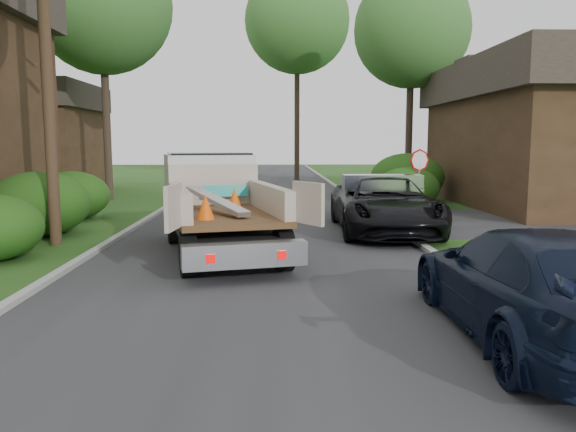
{
  "coord_description": "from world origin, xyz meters",
  "views": [
    {
      "loc": [
        0.23,
        -9.82,
        2.69
      ],
      "look_at": [
        0.56,
        1.54,
        1.2
      ],
      "focal_mm": 35.0,
      "sensor_mm": 36.0,
      "label": 1
    }
  ],
  "objects_px": {
    "tree_left_far": "(102,4)",
    "flatbed_truck": "(215,197)",
    "stop_sign": "(419,170)",
    "house_right": "(571,132)",
    "navy_suv": "(535,284)",
    "tree_right_far": "(412,30)",
    "tree_center_far": "(297,21)",
    "utility_pole": "(46,44)",
    "house_left_far": "(24,136)",
    "black_pickup": "(384,205)"
  },
  "relations": [
    {
      "from": "tree_left_far",
      "to": "flatbed_truck",
      "type": "distance_m",
      "value": 15.94
    },
    {
      "from": "stop_sign",
      "to": "tree_left_far",
      "type": "height_order",
      "value": "tree_left_far"
    },
    {
      "from": "house_right",
      "to": "navy_suv",
      "type": "xyz_separation_m",
      "value": [
        -9.2,
        -16.5,
        -2.37
      ]
    },
    {
      "from": "tree_left_far",
      "to": "navy_suv",
      "type": "bearing_deg",
      "value": -59.91
    },
    {
      "from": "tree_left_far",
      "to": "navy_suv",
      "type": "relative_size",
      "value": 2.26
    },
    {
      "from": "house_right",
      "to": "tree_right_far",
      "type": "height_order",
      "value": "tree_right_far"
    },
    {
      "from": "tree_left_far",
      "to": "tree_center_far",
      "type": "bearing_deg",
      "value": 53.84
    },
    {
      "from": "utility_pole",
      "to": "house_left_far",
      "type": "xyz_separation_m",
      "value": [
        -8.02,
        17.02,
        -2.12
      ]
    },
    {
      "from": "stop_sign",
      "to": "tree_right_far",
      "type": "height_order",
      "value": "tree_right_far"
    },
    {
      "from": "utility_pole",
      "to": "tree_left_far",
      "type": "height_order",
      "value": "tree_left_far"
    },
    {
      "from": "tree_left_far",
      "to": "black_pickup",
      "type": "relative_size",
      "value": 2.01
    },
    {
      "from": "stop_sign",
      "to": "flatbed_truck",
      "type": "xyz_separation_m",
      "value": [
        -6.43,
        -4.49,
        -0.46
      ]
    },
    {
      "from": "house_right",
      "to": "utility_pole",
      "type": "bearing_deg",
      "value": -153.99
    },
    {
      "from": "utility_pole",
      "to": "house_left_far",
      "type": "height_order",
      "value": "utility_pole"
    },
    {
      "from": "navy_suv",
      "to": "house_left_far",
      "type": "bearing_deg",
      "value": -53.85
    },
    {
      "from": "utility_pole",
      "to": "house_left_far",
      "type": "bearing_deg",
      "value": 115.23
    },
    {
      "from": "tree_right_far",
      "to": "tree_center_far",
      "type": "relative_size",
      "value": 0.79
    },
    {
      "from": "tree_right_far",
      "to": "utility_pole",
      "type": "bearing_deg",
      "value": -130.84
    },
    {
      "from": "house_left_far",
      "to": "house_right",
      "type": "bearing_deg",
      "value": -16.8
    },
    {
      "from": "tree_center_far",
      "to": "flatbed_truck",
      "type": "bearing_deg",
      "value": -97.22
    },
    {
      "from": "tree_center_far",
      "to": "flatbed_truck",
      "type": "distance_m",
      "value": 27.45
    },
    {
      "from": "stop_sign",
      "to": "tree_center_far",
      "type": "xyz_separation_m",
      "value": [
        -3.2,
        21.0,
        9.2
      ]
    },
    {
      "from": "stop_sign",
      "to": "black_pickup",
      "type": "xyz_separation_m",
      "value": [
        -1.6,
        -2.19,
        -0.93
      ]
    },
    {
      "from": "stop_sign",
      "to": "house_left_far",
      "type": "height_order",
      "value": "house_left_far"
    },
    {
      "from": "house_left_far",
      "to": "flatbed_truck",
      "type": "relative_size",
      "value": 1.11
    },
    {
      "from": "tree_center_far",
      "to": "stop_sign",
      "type": "bearing_deg",
      "value": -81.34
    },
    {
      "from": "utility_pole",
      "to": "black_pickup",
      "type": "bearing_deg",
      "value": 11.37
    },
    {
      "from": "tree_left_far",
      "to": "black_pickup",
      "type": "bearing_deg",
      "value": -42.56
    },
    {
      "from": "house_left_far",
      "to": "navy_suv",
      "type": "distance_m",
      "value": 30.08
    },
    {
      "from": "utility_pole",
      "to": "house_right",
      "type": "height_order",
      "value": "utility_pole"
    },
    {
      "from": "utility_pole",
      "to": "black_pickup",
      "type": "relative_size",
      "value": 1.65
    },
    {
      "from": "navy_suv",
      "to": "tree_center_far",
      "type": "bearing_deg",
      "value": -85.91
    },
    {
      "from": "stop_sign",
      "to": "tree_center_far",
      "type": "bearing_deg",
      "value": 98.66
    },
    {
      "from": "house_left_far",
      "to": "house_right",
      "type": "relative_size",
      "value": 0.58
    },
    {
      "from": "house_left_far",
      "to": "house_right",
      "type": "xyz_separation_m",
      "value": [
        26.5,
        -8.0,
        0.11
      ]
    },
    {
      "from": "flatbed_truck",
      "to": "navy_suv",
      "type": "relative_size",
      "value": 1.26
    },
    {
      "from": "flatbed_truck",
      "to": "tree_right_far",
      "type": "bearing_deg",
      "value": 46.86
    },
    {
      "from": "stop_sign",
      "to": "utility_pole",
      "type": "relative_size",
      "value": 0.25
    },
    {
      "from": "tree_right_far",
      "to": "tree_center_far",
      "type": "height_order",
      "value": "tree_center_far"
    },
    {
      "from": "utility_pole",
      "to": "flatbed_truck",
      "type": "height_order",
      "value": "utility_pole"
    },
    {
      "from": "utility_pole",
      "to": "tree_center_far",
      "type": "xyz_separation_m",
      "value": [
        7.48,
        25.02,
        5.81
      ]
    },
    {
      "from": "flatbed_truck",
      "to": "navy_suv",
      "type": "xyz_separation_m",
      "value": [
        5.03,
        -7.01,
        -0.53
      ]
    },
    {
      "from": "black_pickup",
      "to": "house_right",
      "type": "bearing_deg",
      "value": 38.66
    },
    {
      "from": "house_left_far",
      "to": "tree_center_far",
      "type": "bearing_deg",
      "value": 27.3
    },
    {
      "from": "house_left_far",
      "to": "flatbed_truck",
      "type": "bearing_deg",
      "value": -54.95
    },
    {
      "from": "stop_sign",
      "to": "house_left_far",
      "type": "bearing_deg",
      "value": 145.19
    },
    {
      "from": "navy_suv",
      "to": "black_pickup",
      "type": "bearing_deg",
      "value": -87.85
    },
    {
      "from": "tree_right_far",
      "to": "black_pickup",
      "type": "height_order",
      "value": "tree_right_far"
    },
    {
      "from": "tree_left_far",
      "to": "tree_center_far",
      "type": "height_order",
      "value": "tree_center_far"
    },
    {
      "from": "tree_left_far",
      "to": "house_right",
      "type": "bearing_deg",
      "value": -8.33
    }
  ]
}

